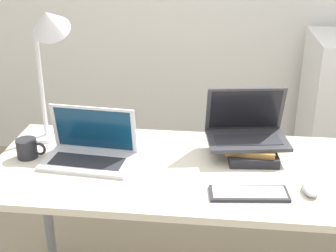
{
  "coord_description": "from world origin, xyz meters",
  "views": [
    {
      "loc": [
        0.07,
        -1.34,
        1.7
      ],
      "look_at": [
        -0.12,
        0.36,
        0.96
      ],
      "focal_mm": 50.0,
      "sensor_mm": 36.0,
      "label": 1
    }
  ],
  "objects_px": {
    "laptop_on_books": "(246,130)",
    "desk_lamp": "(48,38)",
    "wireless_keyboard": "(249,193)",
    "mug": "(28,148)",
    "book_stack": "(251,148)",
    "mouse": "(311,189)",
    "laptop_left": "(90,150)"
  },
  "relations": [
    {
      "from": "book_stack",
      "to": "wireless_keyboard",
      "type": "relative_size",
      "value": 0.96
    },
    {
      "from": "laptop_on_books",
      "to": "wireless_keyboard",
      "type": "distance_m",
      "value": 0.37
    },
    {
      "from": "laptop_on_books",
      "to": "mouse",
      "type": "xyz_separation_m",
      "value": [
        0.23,
        -0.31,
        -0.09
      ]
    },
    {
      "from": "laptop_left",
      "to": "mug",
      "type": "distance_m",
      "value": 0.27
    },
    {
      "from": "book_stack",
      "to": "mouse",
      "type": "xyz_separation_m",
      "value": [
        0.21,
        -0.29,
        -0.01
      ]
    },
    {
      "from": "mouse",
      "to": "mug",
      "type": "relative_size",
      "value": 0.86
    },
    {
      "from": "book_stack",
      "to": "mouse",
      "type": "relative_size",
      "value": 2.61
    },
    {
      "from": "laptop_on_books",
      "to": "mouse",
      "type": "relative_size",
      "value": 3.35
    },
    {
      "from": "book_stack",
      "to": "wireless_keyboard",
      "type": "bearing_deg",
      "value": -93.64
    },
    {
      "from": "laptop_left",
      "to": "wireless_keyboard",
      "type": "relative_size",
      "value": 1.29
    },
    {
      "from": "book_stack",
      "to": "mouse",
      "type": "bearing_deg",
      "value": -54.54
    },
    {
      "from": "laptop_left",
      "to": "mouse",
      "type": "relative_size",
      "value": 3.52
    },
    {
      "from": "book_stack",
      "to": "laptop_left",
      "type": "bearing_deg",
      "value": -169.03
    },
    {
      "from": "laptop_left",
      "to": "mug",
      "type": "height_order",
      "value": "laptop_left"
    },
    {
      "from": "book_stack",
      "to": "laptop_on_books",
      "type": "bearing_deg",
      "value": 136.45
    },
    {
      "from": "laptop_left",
      "to": "mug",
      "type": "relative_size",
      "value": 3.03
    },
    {
      "from": "laptop_left",
      "to": "mug",
      "type": "bearing_deg",
      "value": -179.52
    },
    {
      "from": "book_stack",
      "to": "mug",
      "type": "distance_m",
      "value": 0.96
    },
    {
      "from": "mug",
      "to": "wireless_keyboard",
      "type": "bearing_deg",
      "value": -12.2
    },
    {
      "from": "laptop_on_books",
      "to": "book_stack",
      "type": "bearing_deg",
      "value": -43.55
    },
    {
      "from": "book_stack",
      "to": "desk_lamp",
      "type": "relative_size",
      "value": 0.45
    },
    {
      "from": "desk_lamp",
      "to": "book_stack",
      "type": "bearing_deg",
      "value": -2.35
    },
    {
      "from": "mug",
      "to": "desk_lamp",
      "type": "bearing_deg",
      "value": 65.65
    },
    {
      "from": "mouse",
      "to": "desk_lamp",
      "type": "distance_m",
      "value": 1.22
    },
    {
      "from": "mouse",
      "to": "desk_lamp",
      "type": "height_order",
      "value": "desk_lamp"
    },
    {
      "from": "laptop_on_books",
      "to": "desk_lamp",
      "type": "distance_m",
      "value": 0.93
    },
    {
      "from": "laptop_on_books",
      "to": "wireless_keyboard",
      "type": "height_order",
      "value": "laptop_on_books"
    },
    {
      "from": "book_stack",
      "to": "mug",
      "type": "relative_size",
      "value": 2.25
    },
    {
      "from": "laptop_on_books",
      "to": "desk_lamp",
      "type": "bearing_deg",
      "value": 179.0
    },
    {
      "from": "mug",
      "to": "desk_lamp",
      "type": "distance_m",
      "value": 0.48
    },
    {
      "from": "mug",
      "to": "book_stack",
      "type": "bearing_deg",
      "value": 8.0
    },
    {
      "from": "mug",
      "to": "laptop_on_books",
      "type": "bearing_deg",
      "value": 9.45
    }
  ]
}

